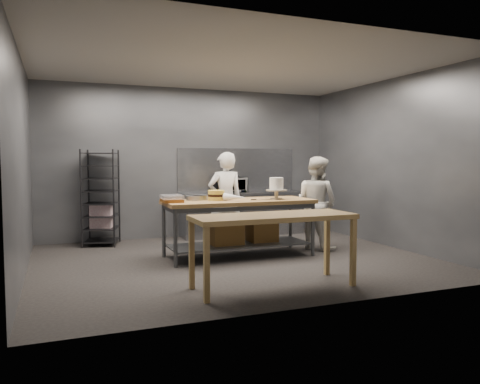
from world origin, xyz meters
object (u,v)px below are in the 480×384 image
Objects in this scene: microwave at (233,185)px; speed_rack at (101,198)px; frosted_cake_stand at (276,186)px; chef_right at (316,203)px; near_counter at (274,222)px; layer_cake at (216,195)px; chef_behind at (225,200)px; work_table at (240,221)px.

speed_rack is at bearing -178.24° from microwave.
frosted_cake_stand is (-0.03, -2.10, 0.09)m from microwave.
near_counter is at bearing 114.38° from chef_right.
chef_right is 1.89m from layer_cake.
layer_cake is (-1.00, -1.92, -0.05)m from microwave.
chef_right is 2.05m from microwave.
chef_behind is at bearing 83.27° from near_counter.
work_table is 1.37× the size of speed_rack.
chef_right is 2.98× the size of microwave.
chef_behind is (0.31, 2.59, 0.04)m from near_counter.
speed_rack reaches higher than chef_right.
work_table is 9.12× the size of layer_cake.
speed_rack is 6.65× the size of layer_cake.
chef_behind reaches higher than near_counter.
layer_cake is (-0.97, 0.18, -0.14)m from frosted_cake_stand.
speed_rack is 3.29m from frosted_cake_stand.
chef_right reaches higher than near_counter.
work_table is 4.43× the size of microwave.
frosted_cake_stand is 1.35× the size of layer_cake.
work_table is at bearing 70.75° from chef_right.
speed_rack is 2.62m from microwave.
chef_behind is 6.45× the size of layer_cake.
microwave is at bearing 89.12° from frosted_cake_stand.
speed_rack is 2.45m from layer_cake.
speed_rack is at bearing 114.34° from near_counter.
frosted_cake_stand is 1.00m from layer_cake.
chef_right reaches higher than frosted_cake_stand.
speed_rack is 3.91m from chef_right.
chef_right reaches higher than layer_cake.
frosted_cake_stand is at bearing 63.03° from near_counter.
chef_right is 4.56× the size of frosted_cake_stand.
work_table is 2.11m from microwave.
frosted_cake_stand is (0.58, -0.15, 0.57)m from work_table.
speed_rack is at bearing 136.76° from work_table.
near_counter is 1.97m from frosted_cake_stand.
microwave reaches higher than near_counter.
frosted_cake_stand reaches higher than microwave.
work_table is 1.20× the size of near_counter.
microwave is 2.11m from frosted_cake_stand.
near_counter is 3.94m from microwave.
layer_cake is at bearing -48.91° from speed_rack.
frosted_cake_stand is (0.57, -0.87, 0.29)m from chef_behind.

